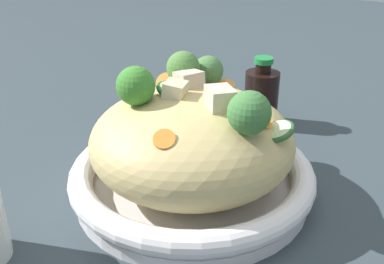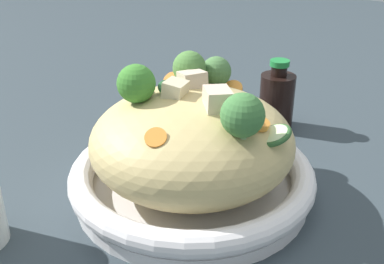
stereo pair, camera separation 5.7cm
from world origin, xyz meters
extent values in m
plane|color=#313C42|center=(0.00, 0.00, 0.00)|extent=(3.00, 3.00, 0.00)
cylinder|color=white|center=(0.00, 0.00, 0.01)|extent=(0.30, 0.30, 0.02)
torus|color=white|center=(0.00, 0.00, 0.03)|extent=(0.31, 0.31, 0.03)
ellipsoid|color=tan|center=(0.00, 0.00, 0.08)|extent=(0.25, 0.25, 0.12)
torus|color=tan|center=(-0.04, 0.02, 0.10)|extent=(0.06, 0.06, 0.02)
torus|color=tan|center=(0.01, 0.04, 0.11)|extent=(0.07, 0.08, 0.03)
cone|color=#8EAD6A|center=(0.04, -0.05, 0.13)|extent=(0.03, 0.03, 0.02)
sphere|color=#3D812E|center=(0.04, -0.05, 0.15)|extent=(0.06, 0.06, 0.05)
cone|color=#90B977|center=(0.03, 0.08, 0.12)|extent=(0.03, 0.03, 0.02)
sphere|color=#3F763B|center=(0.03, 0.08, 0.14)|extent=(0.06, 0.06, 0.05)
cone|color=#96B66B|center=(-0.09, -0.03, 0.11)|extent=(0.02, 0.02, 0.01)
sphere|color=#497640|center=(-0.09, -0.03, 0.14)|extent=(0.06, 0.06, 0.04)
cone|color=#99AD6A|center=(-0.06, -0.05, 0.13)|extent=(0.03, 0.03, 0.02)
sphere|color=#4D7E3B|center=(-0.06, -0.05, 0.15)|extent=(0.06, 0.06, 0.04)
cylinder|color=orange|center=(-0.05, -0.07, 0.12)|extent=(0.02, 0.03, 0.03)
cylinder|color=orange|center=(-0.01, 0.09, 0.12)|extent=(0.04, 0.04, 0.02)
cylinder|color=orange|center=(-0.11, -0.01, 0.11)|extent=(0.03, 0.03, 0.02)
cylinder|color=orange|center=(0.02, -0.06, 0.13)|extent=(0.03, 0.03, 0.02)
cylinder|color=orange|center=(0.09, 0.02, 0.12)|extent=(0.03, 0.03, 0.02)
cylinder|color=#C1DD99|center=(0.00, -0.03, 0.14)|extent=(0.03, 0.03, 0.02)
torus|color=#23552E|center=(0.00, -0.03, 0.14)|extent=(0.04, 0.04, 0.02)
cylinder|color=beige|center=(-0.01, 0.11, 0.11)|extent=(0.05, 0.05, 0.02)
torus|color=#2D582A|center=(-0.01, 0.11, 0.11)|extent=(0.06, 0.06, 0.02)
cube|color=beige|center=(0.01, 0.04, 0.14)|extent=(0.04, 0.04, 0.03)
cube|color=beige|center=(-0.03, -0.02, 0.14)|extent=(0.04, 0.04, 0.03)
cube|color=beige|center=(0.01, -0.02, 0.14)|extent=(0.03, 0.03, 0.03)
cylinder|color=black|center=(-0.25, -0.01, 0.05)|extent=(0.06, 0.06, 0.09)
cylinder|color=black|center=(-0.25, -0.01, 0.10)|extent=(0.03, 0.03, 0.02)
cylinder|color=#1E7F38|center=(-0.25, -0.01, 0.11)|extent=(0.03, 0.03, 0.01)
camera|label=1|loc=(0.44, 0.26, 0.34)|focal=43.63mm
camera|label=2|loc=(0.41, 0.31, 0.34)|focal=43.63mm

